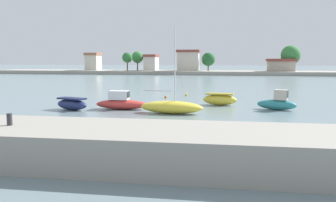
% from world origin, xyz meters
% --- Properties ---
extents(ground_plane, '(400.00, 400.00, 0.00)m').
position_xyz_m(ground_plane, '(0.00, 0.00, 0.00)').
color(ground_plane, slate).
extents(seawall_embankment, '(87.62, 5.09, 1.67)m').
position_xyz_m(seawall_embankment, '(0.00, -6.05, 0.84)').
color(seawall_embankment, gray).
rests_on(seawall_embankment, ground).
extents(mooring_bollard, '(0.25, 0.25, 0.56)m').
position_xyz_m(mooring_bollard, '(-9.01, -6.29, 1.95)').
color(mooring_bollard, '#2D2D33').
rests_on(mooring_bollard, seawall_embankment).
extents(moored_boat_0, '(3.65, 2.41, 1.12)m').
position_xyz_m(moored_boat_0, '(-13.11, 9.95, 0.54)').
color(moored_boat_0, navy).
rests_on(moored_boat_0, ground).
extents(moored_boat_1, '(4.93, 1.54, 1.73)m').
position_xyz_m(moored_boat_1, '(-8.73, 11.11, 0.61)').
color(moored_boat_1, '#C63833').
rests_on(moored_boat_1, ground).
extents(moored_boat_2, '(5.63, 2.26, 7.36)m').
position_xyz_m(moored_boat_2, '(-3.66, 9.21, 0.57)').
color(moored_boat_2, yellow).
rests_on(moored_boat_2, ground).
extents(moored_boat_3, '(3.56, 1.67, 1.21)m').
position_xyz_m(moored_boat_3, '(0.36, 15.57, 0.58)').
color(moored_boat_3, yellow).
rests_on(moored_boat_3, ground).
extents(moored_boat_4, '(3.74, 2.10, 1.88)m').
position_xyz_m(moored_boat_4, '(5.71, 13.00, 0.67)').
color(moored_boat_4, teal).
rests_on(moored_boat_4, ground).
extents(mooring_buoy_0, '(0.35, 0.35, 0.35)m').
position_xyz_m(mooring_buoy_0, '(-6.13, 20.91, 0.17)').
color(mooring_buoy_0, orange).
rests_on(mooring_buoy_0, ground).
extents(mooring_buoy_1, '(0.33, 0.33, 0.33)m').
position_xyz_m(mooring_buoy_1, '(-4.00, 23.83, 0.17)').
color(mooring_buoy_1, yellow).
rests_on(mooring_buoy_1, ground).
extents(mooring_buoy_2, '(0.27, 0.27, 0.27)m').
position_xyz_m(mooring_buoy_2, '(-15.82, 15.63, 0.14)').
color(mooring_buoy_2, red).
rests_on(mooring_buoy_2, ground).
extents(mooring_buoy_3, '(0.26, 0.26, 0.26)m').
position_xyz_m(mooring_buoy_3, '(-12.84, 1.92, 0.13)').
color(mooring_buoy_3, yellow).
rests_on(mooring_buoy_3, ground).
extents(distant_shoreline, '(133.01, 11.24, 8.09)m').
position_xyz_m(distant_shoreline, '(1.33, 82.74, 1.78)').
color(distant_shoreline, '#9E998C').
rests_on(distant_shoreline, ground).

